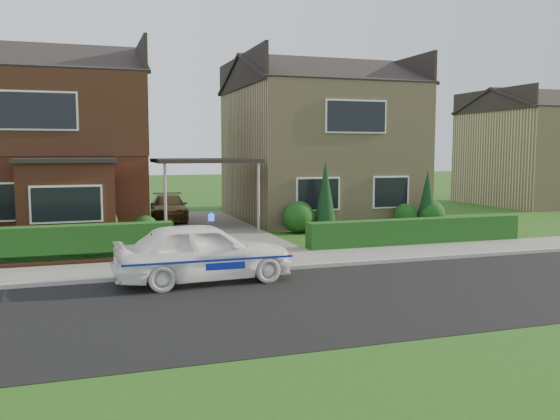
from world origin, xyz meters
name	(u,v)px	position (x,y,z in m)	size (l,w,h in m)	color
ground	(309,300)	(0.00, 0.00, 0.00)	(120.00, 120.00, 0.00)	#1D4712
road	(309,300)	(0.00, 0.00, 0.00)	(60.00, 6.00, 0.02)	black
kerb	(266,269)	(0.00, 3.05, 0.06)	(60.00, 0.16, 0.12)	#9E9993
sidewalk	(255,262)	(0.00, 4.10, 0.05)	(60.00, 2.00, 0.10)	slate
grass_verge	(448,395)	(0.00, -5.00, 0.00)	(60.00, 4.00, 0.01)	#1D4712
driveway	(206,229)	(0.00, 11.00, 0.06)	(3.80, 12.00, 0.12)	#666059
house_left	(45,132)	(-5.78, 13.90, 3.81)	(7.50, 9.53, 7.25)	brown
house_right	(318,137)	(5.80, 13.99, 3.66)	(7.50, 8.06, 7.25)	tan
carport_link	(205,162)	(0.00, 10.95, 2.66)	(3.80, 3.00, 2.77)	black
dwarf_wall	(30,262)	(-5.80, 5.30, 0.18)	(7.70, 0.25, 0.36)	brown
hedge_left	(31,268)	(-5.80, 5.45, 0.00)	(7.50, 0.55, 0.90)	#123912
hedge_right	(416,246)	(5.80, 5.35, 0.00)	(7.50, 0.55, 0.80)	#123912
shrub_left_mid	(98,223)	(-4.00, 9.30, 0.66)	(1.32, 1.32, 1.32)	#123912
shrub_left_near	(146,227)	(-2.40, 9.60, 0.42)	(0.84, 0.84, 0.84)	#123912
shrub_right_near	(298,217)	(3.20, 9.40, 0.60)	(1.20, 1.20, 1.20)	#123912
shrub_right_mid	(405,216)	(7.80, 9.50, 0.48)	(0.96, 0.96, 0.96)	#123912
shrub_right_far	(431,214)	(8.80, 9.20, 0.54)	(1.08, 1.08, 1.08)	#123912
conifer_a	(325,198)	(4.20, 9.20, 1.30)	(0.90, 0.90, 2.60)	black
conifer_b	(427,200)	(8.60, 9.20, 1.10)	(0.90, 0.90, 2.20)	black
neighbour_right	(538,158)	(20.00, 16.00, 2.60)	(6.50, 7.00, 5.20)	tan
police_car	(203,252)	(-1.75, 2.40, 0.71)	(3.85, 4.28, 1.59)	white
driveway_car	(169,207)	(-1.00, 14.02, 0.66)	(1.51, 3.72, 1.08)	brown
potted_plant_a	(20,242)	(-6.24, 7.66, 0.39)	(0.41, 0.28, 0.77)	gray
potted_plant_c	(150,241)	(-2.55, 6.82, 0.35)	(0.39, 0.39, 0.70)	gray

